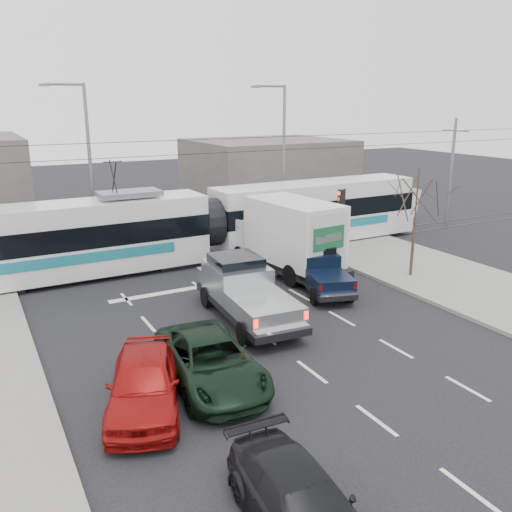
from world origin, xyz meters
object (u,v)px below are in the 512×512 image
street_lamp_far (86,155)px  tram (207,224)px  navy_pickup (320,270)px  green_car (211,361)px  dark_car (302,506)px  street_lamp_near (281,150)px  red_car (144,382)px  box_truck (286,236)px  silver_pickup (244,289)px  bare_tree (417,198)px  traffic_signal (342,209)px

street_lamp_far → tram: (4.68, -5.99, -3.22)m
street_lamp_far → navy_pickup: bearing=-61.3°
green_car → dark_car: green_car is taller
street_lamp_near → red_car: street_lamp_near is taller
box_truck → green_car: box_truck is taller
street_lamp_near → tram: street_lamp_near is taller
silver_pickup → green_car: size_ratio=1.24×
street_lamp_far → green_car: (-0.52, -18.15, -4.41)m
street_lamp_far → dark_car: 24.75m
silver_pickup → navy_pickup: 4.52m
bare_tree → red_car: 15.56m
traffic_signal → box_truck: traffic_signal is taller
green_car → red_car: (-2.11, -0.40, 0.08)m
bare_tree → navy_pickup: bearing=172.5°
bare_tree → silver_pickup: size_ratio=0.79×
bare_tree → traffic_signal: 4.28m
bare_tree → dark_car: 17.29m
tram → traffic_signal: bearing=-31.2°
traffic_signal → red_car: (-13.28, -9.04, -1.95)m
navy_pickup → box_truck: bearing=106.6°
street_lamp_far → silver_pickup: bearing=-79.2°
street_lamp_far → dark_car: street_lamp_far is taller
bare_tree → street_lamp_far: 17.97m
street_lamp_far → tram: size_ratio=0.34×
bare_tree → navy_pickup: 5.58m
street_lamp_far → navy_pickup: street_lamp_far is taller
silver_pickup → street_lamp_far: bearing=105.3°
street_lamp_near → green_car: bearing=-126.7°
traffic_signal → dark_car: traffic_signal is taller
street_lamp_far → dark_car: bearing=-93.2°
street_lamp_near → green_car: size_ratio=1.77×
traffic_signal → dark_car: size_ratio=0.82×
tram → navy_pickup: bearing=-71.9°
bare_tree → navy_pickup: size_ratio=1.06×
silver_pickup → box_truck: bearing=47.7°
navy_pickup → green_car: 9.22m
traffic_signal → navy_pickup: (-3.62, -3.37, -1.81)m
street_lamp_far → silver_pickup: 14.84m
street_lamp_near → dark_car: street_lamp_near is taller
tram → green_car: bearing=-113.9°
red_car → dark_car: (1.29, -5.76, -0.16)m
bare_tree → traffic_signal: bare_tree is taller
street_lamp_far → navy_pickup: (7.04, -12.87, -4.19)m
street_lamp_far → red_car: size_ratio=1.94×
street_lamp_far → green_car: bearing=-91.6°
silver_pickup → traffic_signal: bearing=34.1°
street_lamp_near → silver_pickup: size_ratio=1.43×
street_lamp_near → silver_pickup: (-8.82, -12.04, -4.00)m
traffic_signal → street_lamp_far: size_ratio=0.40×
dark_car → traffic_signal: bearing=54.4°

